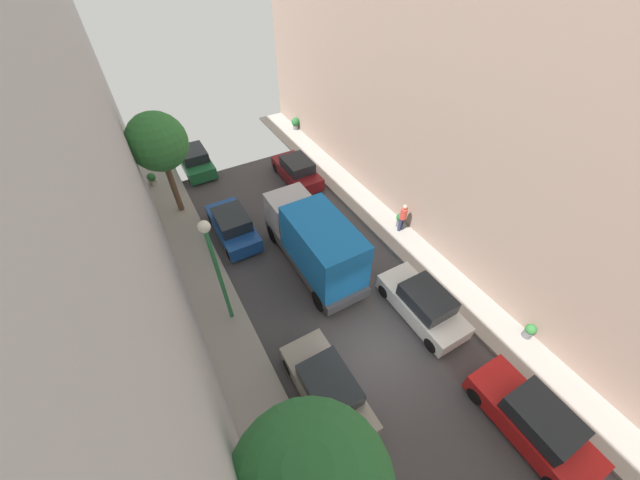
# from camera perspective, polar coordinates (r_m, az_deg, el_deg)

# --- Properties ---
(ground) EXTENTS (32.00, 32.00, 0.00)m
(ground) POSITION_cam_1_polar(r_m,az_deg,el_deg) (14.96, 9.16, -17.25)
(ground) COLOR #423F42
(sidewalk_left) EXTENTS (2.00, 44.00, 0.15)m
(sidewalk_left) POSITION_cam_1_polar(r_m,az_deg,el_deg) (13.87, -9.56, -26.14)
(sidewalk_left) COLOR gray
(sidewalk_left) RESTS_ON ground
(sidewalk_right) EXTENTS (2.00, 44.00, 0.15)m
(sidewalk_right) POSITION_cam_1_polar(r_m,az_deg,el_deg) (17.36, 22.68, -8.80)
(sidewalk_right) COLOR gray
(sidewalk_right) RESTS_ON ground
(building_right) EXTENTS (6.00, 44.00, 14.41)m
(building_right) POSITION_cam_1_polar(r_m,az_deg,el_deg) (16.35, 39.41, 13.57)
(building_right) COLOR gray
(building_right) RESTS_ON ground
(parked_car_left_2) EXTENTS (1.78, 4.20, 1.57)m
(parked_car_left_2) POSITION_cam_1_polar(r_m,az_deg,el_deg) (13.31, 1.25, -23.32)
(parked_car_left_2) COLOR gray
(parked_car_left_2) RESTS_ON ground
(parked_car_left_3) EXTENTS (1.78, 4.20, 1.57)m
(parked_car_left_3) POSITION_cam_1_polar(r_m,az_deg,el_deg) (19.04, -14.24, 2.33)
(parked_car_left_3) COLOR #194799
(parked_car_left_3) RESTS_ON ground
(parked_car_left_4) EXTENTS (1.78, 4.20, 1.57)m
(parked_car_left_4) POSITION_cam_1_polar(r_m,az_deg,el_deg) (25.26, -20.04, 12.33)
(parked_car_left_4) COLOR #1E6638
(parked_car_left_4) RESTS_ON ground
(parked_car_right_1) EXTENTS (1.78, 4.20, 1.57)m
(parked_car_right_1) POSITION_cam_1_polar(r_m,az_deg,el_deg) (14.76, 31.85, -24.12)
(parked_car_right_1) COLOR red
(parked_car_right_1) RESTS_ON ground
(parked_car_right_2) EXTENTS (1.78, 4.20, 1.57)m
(parked_car_right_2) POSITION_cam_1_polar(r_m,az_deg,el_deg) (15.70, 16.66, -10.12)
(parked_car_right_2) COLOR white
(parked_car_right_2) RESTS_ON ground
(parked_car_right_3) EXTENTS (1.78, 4.20, 1.57)m
(parked_car_right_3) POSITION_cam_1_polar(r_m,az_deg,el_deg) (22.74, -3.84, 11.36)
(parked_car_right_3) COLOR maroon
(parked_car_right_3) RESTS_ON ground
(delivery_truck) EXTENTS (2.26, 6.60, 3.38)m
(delivery_truck) POSITION_cam_1_polar(r_m,az_deg,el_deg) (16.05, -0.92, -0.23)
(delivery_truck) COLOR #4C4C51
(delivery_truck) RESTS_ON ground
(pedestrian) EXTENTS (0.40, 0.36, 1.72)m
(pedestrian) POSITION_cam_1_polar(r_m,az_deg,el_deg) (18.98, 13.59, 3.76)
(pedestrian) COLOR #2D334C
(pedestrian) RESTS_ON sidewalk_right
(street_tree_2) EXTENTS (2.99, 2.99, 5.83)m
(street_tree_2) POSITION_cam_1_polar(r_m,az_deg,el_deg) (19.82, -25.29, 14.41)
(street_tree_2) COLOR brown
(street_tree_2) RESTS_ON sidewalk_left
(potted_plant_1) EXTENTS (0.52, 0.52, 0.79)m
(potted_plant_1) POSITION_cam_1_polar(r_m,az_deg,el_deg) (24.68, -26.10, 9.11)
(potted_plant_1) COLOR #B2A899
(potted_plant_1) RESTS_ON sidewalk_left
(potted_plant_2) EXTENTS (0.49, 0.49, 0.87)m
(potted_plant_2) POSITION_cam_1_polar(r_m,az_deg,el_deg) (19.48, 13.18, 3.35)
(potted_plant_2) COLOR slate
(potted_plant_2) RESTS_ON sidewalk_right
(potted_plant_3) EXTENTS (0.44, 0.44, 0.72)m
(potted_plant_3) POSITION_cam_1_polar(r_m,az_deg,el_deg) (16.91, 31.41, -12.71)
(potted_plant_3) COLOR slate
(potted_plant_3) RESTS_ON sidewalk_right
(potted_plant_4) EXTENTS (0.66, 0.66, 0.93)m
(potted_plant_4) POSITION_cam_1_polar(r_m,az_deg,el_deg) (28.90, -4.06, 18.80)
(potted_plant_4) COLOR slate
(potted_plant_4) RESTS_ON sidewalk_right
(lamp_post) EXTENTS (0.44, 0.44, 5.45)m
(lamp_post) POSITION_cam_1_polar(r_m,az_deg,el_deg) (13.14, -17.08, -3.21)
(lamp_post) COLOR #26723F
(lamp_post) RESTS_ON sidewalk_left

